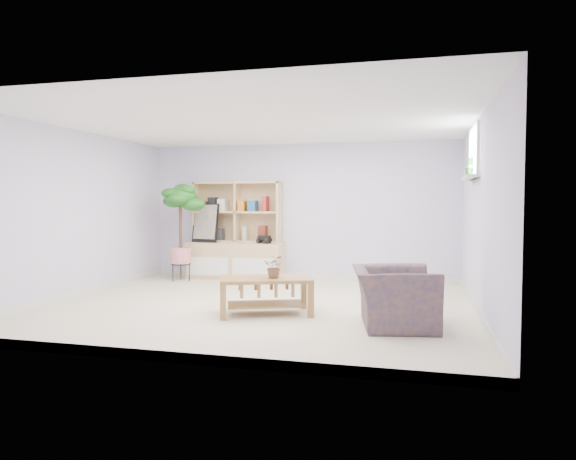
% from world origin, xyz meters
% --- Properties ---
extents(floor, '(5.50, 5.00, 0.01)m').
position_xyz_m(floor, '(0.00, 0.00, 0.00)').
color(floor, silver).
rests_on(floor, ground).
extents(ceiling, '(5.50, 5.00, 0.01)m').
position_xyz_m(ceiling, '(0.00, 0.00, 2.40)').
color(ceiling, white).
rests_on(ceiling, walls).
extents(walls, '(5.51, 5.01, 2.40)m').
position_xyz_m(walls, '(0.00, 0.00, 1.20)').
color(walls, '#D1CAFF').
rests_on(walls, floor).
extents(baseboard, '(5.50, 5.00, 0.10)m').
position_xyz_m(baseboard, '(0.00, 0.00, 0.05)').
color(baseboard, silver).
rests_on(baseboard, floor).
extents(window, '(0.10, 0.98, 0.68)m').
position_xyz_m(window, '(2.73, 0.60, 2.00)').
color(window, white).
rests_on(window, walls).
extents(window_sill, '(0.14, 1.00, 0.04)m').
position_xyz_m(window_sill, '(2.67, 0.60, 1.68)').
color(window_sill, silver).
rests_on(window_sill, walls).
extents(storage_unit, '(1.73, 0.58, 1.73)m').
position_xyz_m(storage_unit, '(-1.13, 2.24, 0.87)').
color(storage_unit, '#D9B483').
rests_on(storage_unit, floor).
extents(poster, '(0.52, 0.20, 0.70)m').
position_xyz_m(poster, '(-1.66, 2.16, 1.00)').
color(poster, gold).
rests_on(poster, storage_unit).
extents(toy_truck, '(0.31, 0.23, 0.15)m').
position_xyz_m(toy_truck, '(-0.56, 2.14, 0.73)').
color(toy_truck, black).
rests_on(toy_truck, storage_unit).
extents(coffee_table, '(1.24, 0.96, 0.45)m').
position_xyz_m(coffee_table, '(0.24, -0.46, 0.22)').
color(coffee_table, '#9B663C').
rests_on(coffee_table, floor).
extents(table_plant, '(0.26, 0.23, 0.28)m').
position_xyz_m(table_plant, '(0.36, -0.48, 0.59)').
color(table_plant, '#287736').
rests_on(table_plant, coffee_table).
extents(floor_tree, '(0.65, 0.65, 1.70)m').
position_xyz_m(floor_tree, '(-1.95, 1.74, 0.85)').
color(floor_tree, '#1D6A25').
rests_on(floor_tree, floor).
extents(armchair, '(1.02, 1.13, 0.73)m').
position_xyz_m(armchair, '(1.79, -0.71, 0.37)').
color(armchair, navy).
rests_on(armchair, floor).
extents(sill_plant, '(0.15, 0.13, 0.23)m').
position_xyz_m(sill_plant, '(2.67, 0.51, 1.82)').
color(sill_plant, '#1D6A25').
rests_on(sill_plant, window_sill).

